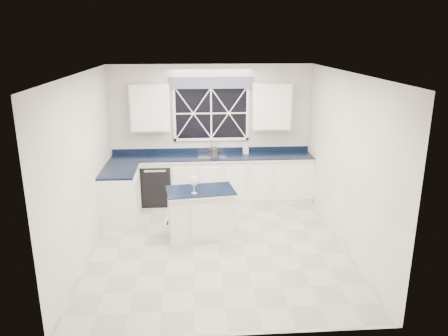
{
  "coord_description": "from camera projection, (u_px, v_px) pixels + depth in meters",
  "views": [
    {
      "loc": [
        -0.34,
        -6.36,
        3.21
      ],
      "look_at": [
        0.13,
        0.4,
        1.16
      ],
      "focal_mm": 35.0,
      "sensor_mm": 36.0,
      "label": 1
    }
  ],
  "objects": [
    {
      "name": "soap_bottle",
      "position": [
        246.0,
        149.0,
        8.76
      ],
      "size": [
        0.12,
        0.12,
        0.2
      ],
      "primitive_type": "imported",
      "rotation": [
        0.0,
        0.0,
        0.29
      ],
      "color": "silver",
      "rests_on": "countertop"
    },
    {
      "name": "upper_cabinets",
      "position": [
        211.0,
        107.0,
        8.46
      ],
      "size": [
        3.1,
        0.34,
        0.9
      ],
      "color": "white",
      "rests_on": "ground"
    },
    {
      "name": "dishwasher",
      "position": [
        157.0,
        183.0,
        8.7
      ],
      "size": [
        0.6,
        0.58,
        0.82
      ],
      "primitive_type": "cube",
      "color": "black",
      "rests_on": "ground"
    },
    {
      "name": "back_wall",
      "position": [
        211.0,
        133.0,
        8.78
      ],
      "size": [
        4.0,
        0.1,
        2.7
      ],
      "primitive_type": "cube",
      "color": "white",
      "rests_on": "ground"
    },
    {
      "name": "countertop",
      "position": [
        212.0,
        157.0,
        8.62
      ],
      "size": [
        3.98,
        0.64,
        0.04
      ],
      "primitive_type": "cube",
      "color": "black",
      "rests_on": "base_cabinets"
    },
    {
      "name": "window",
      "position": [
        211.0,
        109.0,
        8.6
      ],
      "size": [
        1.65,
        0.09,
        1.26
      ],
      "color": "black",
      "rests_on": "ground"
    },
    {
      "name": "ground",
      "position": [
        218.0,
        244.0,
        7.03
      ],
      "size": [
        4.5,
        4.5,
        0.0
      ],
      "primitive_type": "plane",
      "color": "#B4B4AF",
      "rests_on": "ground"
    },
    {
      "name": "faucet",
      "position": [
        212.0,
        146.0,
        8.76
      ],
      "size": [
        0.05,
        0.2,
        0.3
      ],
      "color": "silver",
      "rests_on": "countertop"
    },
    {
      "name": "kettle",
      "position": [
        214.0,
        151.0,
        8.67
      ],
      "size": [
        0.27,
        0.17,
        0.19
      ],
      "rotation": [
        0.0,
        0.0,
        -0.02
      ],
      "color": "#323235",
      "rests_on": "countertop"
    },
    {
      "name": "rug",
      "position": [
        195.0,
        219.0,
        7.97
      ],
      "size": [
        1.17,
        0.77,
        0.02
      ],
      "rotation": [
        0.0,
        0.0,
        -0.08
      ],
      "color": "beige",
      "rests_on": "ground"
    },
    {
      "name": "wine_glass",
      "position": [
        194.0,
        182.0,
        6.89
      ],
      "size": [
        0.12,
        0.12,
        0.28
      ],
      "color": "silver",
      "rests_on": "island"
    },
    {
      "name": "island",
      "position": [
        201.0,
        213.0,
        7.22
      ],
      "size": [
        1.17,
        0.8,
        0.81
      ],
      "rotation": [
        0.0,
        0.0,
        0.13
      ],
      "color": "white",
      "rests_on": "ground"
    },
    {
      "name": "base_cabinets",
      "position": [
        196.0,
        183.0,
        8.58
      ],
      "size": [
        3.99,
        1.6,
        0.9
      ],
      "color": "white",
      "rests_on": "ground"
    }
  ]
}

